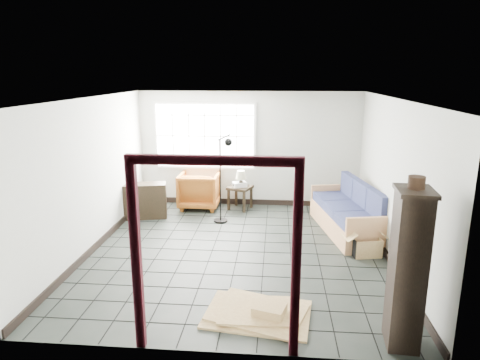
# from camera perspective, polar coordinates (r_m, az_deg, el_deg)

# --- Properties ---
(ground) EXTENTS (5.50, 5.50, 0.00)m
(ground) POSITION_cam_1_polar(r_m,az_deg,el_deg) (7.47, -0.24, -9.49)
(ground) COLOR black
(ground) RESTS_ON ground
(room_shell) EXTENTS (5.02, 5.52, 2.61)m
(room_shell) POSITION_cam_1_polar(r_m,az_deg,el_deg) (7.00, -0.24, 3.30)
(room_shell) COLOR beige
(room_shell) RESTS_ON ground
(window_panel) EXTENTS (2.32, 0.08, 1.52)m
(window_panel) POSITION_cam_1_polar(r_m,az_deg,el_deg) (9.75, -4.70, 5.87)
(window_panel) COLOR silver
(window_panel) RESTS_ON ground
(doorway_trim) EXTENTS (1.80, 0.08, 2.20)m
(doorway_trim) POSITION_cam_1_polar(r_m,az_deg,el_deg) (4.47, -3.42, -7.09)
(doorway_trim) COLOR #3A0D16
(doorway_trim) RESTS_ON ground
(futon_sofa) EXTENTS (1.24, 2.31, 0.97)m
(futon_sofa) POSITION_cam_1_polar(r_m,az_deg,el_deg) (8.51, 14.50, -4.44)
(futon_sofa) COLOR tan
(futon_sofa) RESTS_ON ground
(armchair) EXTENTS (0.88, 0.83, 0.90)m
(armchair) POSITION_cam_1_polar(r_m,az_deg,el_deg) (9.71, -5.41, -1.12)
(armchair) COLOR brown
(armchair) RESTS_ON ground
(side_table) EXTENTS (0.61, 0.61, 0.52)m
(side_table) POSITION_cam_1_polar(r_m,az_deg,el_deg) (9.57, 0.01, -1.39)
(side_table) COLOR black
(side_table) RESTS_ON ground
(table_lamp) EXTENTS (0.30, 0.30, 0.37)m
(table_lamp) POSITION_cam_1_polar(r_m,az_deg,el_deg) (9.45, 0.12, 0.58)
(table_lamp) COLOR black
(table_lamp) RESTS_ON side_table
(projector) EXTENTS (0.35, 0.32, 0.10)m
(projector) POSITION_cam_1_polar(r_m,az_deg,el_deg) (9.51, -0.05, -0.59)
(projector) COLOR silver
(projector) RESTS_ON side_table
(floor_lamp) EXTENTS (0.48, 0.49, 1.85)m
(floor_lamp) POSITION_cam_1_polar(r_m,az_deg,el_deg) (8.51, -2.13, 0.48)
(floor_lamp) COLOR black
(floor_lamp) RESTS_ON ground
(console_shelf) EXTENTS (1.01, 0.58, 0.74)m
(console_shelf) POSITION_cam_1_polar(r_m,az_deg,el_deg) (9.25, -12.72, -2.71)
(console_shelf) COLOR black
(console_shelf) RESTS_ON ground
(tall_shelf) EXTENTS (0.42, 0.52, 1.82)m
(tall_shelf) POSITION_cam_1_polar(r_m,az_deg,el_deg) (5.09, 21.43, -10.90)
(tall_shelf) COLOR black
(tall_shelf) RESTS_ON ground
(pot) EXTENTS (0.23, 0.23, 0.13)m
(pot) POSITION_cam_1_polar(r_m,az_deg,el_deg) (4.80, 22.48, -0.30)
(pot) COLOR black
(pot) RESTS_ON tall_shelf
(open_box) EXTENTS (0.80, 0.49, 0.42)m
(open_box) POSITION_cam_1_polar(r_m,az_deg,el_deg) (7.59, 16.36, -8.44)
(open_box) COLOR olive
(open_box) RESTS_ON ground
(cardboard_pile) EXTENTS (1.42, 1.17, 0.19)m
(cardboard_pile) POSITION_cam_1_polar(r_m,az_deg,el_deg) (5.67, 2.58, -17.19)
(cardboard_pile) COLOR olive
(cardboard_pile) RESTS_ON ground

